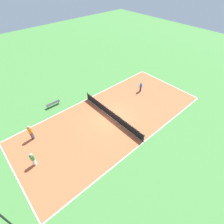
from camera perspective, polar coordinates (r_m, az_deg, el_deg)
ground_plane at (r=20.37m, az=-0.00°, el=-1.89°), size 80.00×80.00×0.00m
court_surface at (r=20.36m, az=-0.00°, el=-1.87°), size 9.76×22.09×0.02m
tennis_net at (r=19.99m, az=-0.00°, el=-0.74°), size 9.56×0.10×1.04m
bench at (r=22.96m, az=-18.71°, el=2.68°), size 0.36×1.79×0.45m
player_near_blue at (r=24.39m, az=9.38°, el=8.23°), size 0.70×0.98×1.38m
player_center_orange at (r=19.22m, az=-25.11°, el=-5.78°), size 0.50×0.50×1.83m
player_far_green at (r=17.16m, az=-24.50°, el=-13.65°), size 0.51×0.51×1.60m
tennis_ball_right_alley at (r=20.77m, az=9.37°, el=-1.33°), size 0.07×0.07×0.07m
tennis_ball_midcourt at (r=21.98m, az=-9.13°, el=1.57°), size 0.07×0.07×0.07m
tennis_ball_left_sideline at (r=18.83m, az=-5.50°, el=-6.53°), size 0.07×0.07×0.07m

